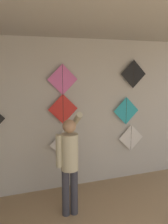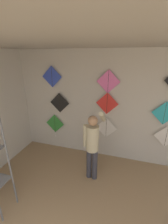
# 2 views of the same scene
# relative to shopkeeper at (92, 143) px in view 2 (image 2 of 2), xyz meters

# --- Properties ---
(back_panel) EXTENTS (5.58, 0.06, 2.80)m
(back_panel) POSITION_rel_shopkeeper_xyz_m (0.14, 0.94, 0.48)
(back_panel) COLOR beige
(back_panel) RESTS_ON ground
(ceiling_slab) EXTENTS (5.58, 4.48, 0.04)m
(ceiling_slab) POSITION_rel_shopkeeper_xyz_m (0.14, -0.92, 1.90)
(ceiling_slab) COLOR #A8A399
(shopkeeper) EXTENTS (0.41, 0.55, 1.63)m
(shopkeeper) POSITION_rel_shopkeeper_xyz_m (0.00, 0.00, 0.00)
(shopkeeper) COLOR #383842
(shopkeeper) RESTS_ON ground
(kite_0) EXTENTS (0.55, 0.04, 0.69)m
(kite_0) POSITION_rel_shopkeeper_xyz_m (-1.33, 0.85, -0.15)
(kite_0) COLOR #338C38
(kite_1) EXTENTS (0.55, 0.01, 0.55)m
(kite_1) POSITION_rel_shopkeeper_xyz_m (0.16, 0.85, -0.04)
(kite_1) COLOR white
(kite_2) EXTENTS (0.55, 0.01, 0.55)m
(kite_2) POSITION_rel_shopkeeper_xyz_m (1.58, 0.85, -0.06)
(kite_2) COLOR white
(kite_3) EXTENTS (0.55, 0.01, 0.55)m
(kite_3) POSITION_rel_shopkeeper_xyz_m (-1.14, 0.85, 0.52)
(kite_3) COLOR black
(kite_4) EXTENTS (0.55, 0.01, 0.55)m
(kite_4) POSITION_rel_shopkeeper_xyz_m (0.14, 0.85, 0.62)
(kite_4) COLOR red
(kite_5) EXTENTS (0.55, 0.01, 0.55)m
(kite_5) POSITION_rel_shopkeeper_xyz_m (1.44, 0.85, 0.51)
(kite_5) COLOR #28B2C6
(kite_6) EXTENTS (0.55, 0.01, 0.55)m
(kite_6) POSITION_rel_shopkeeper_xyz_m (-1.32, 0.85, 1.21)
(kite_6) COLOR blue
(kite_7) EXTENTS (0.55, 0.01, 0.55)m
(kite_7) POSITION_rel_shopkeeper_xyz_m (0.14, 0.85, 1.15)
(kite_7) COLOR pink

